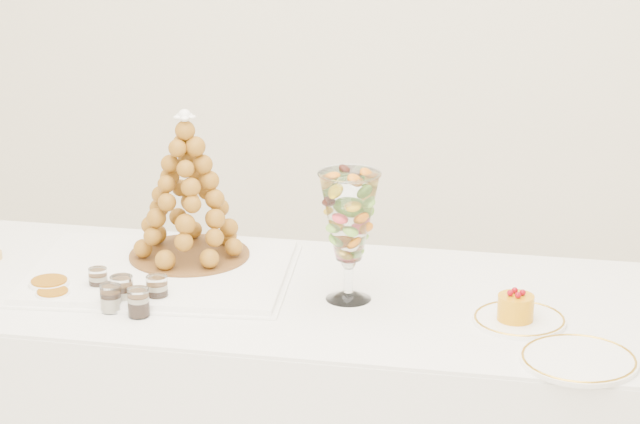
# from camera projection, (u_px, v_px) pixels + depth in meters

# --- Properties ---
(buffet_table) EXTENTS (1.90, 0.76, 0.72)m
(buffet_table) POSITION_uv_depth(u_px,v_px,m) (290.00, 421.00, 3.23)
(buffet_table) COLOR white
(buffet_table) RESTS_ON ground
(lace_tray) EXTENTS (0.69, 0.54, 0.02)m
(lace_tray) POSITION_uv_depth(u_px,v_px,m) (160.00, 272.00, 3.21)
(lace_tray) COLOR white
(lace_tray) RESTS_ON buffet_table
(macaron_vase) EXTENTS (0.15, 0.15, 0.32)m
(macaron_vase) POSITION_uv_depth(u_px,v_px,m) (349.00, 218.00, 3.00)
(macaron_vase) COLOR white
(macaron_vase) RESTS_ON buffet_table
(cake_plate) EXTENTS (0.22, 0.22, 0.01)m
(cake_plate) POSITION_uv_depth(u_px,v_px,m) (519.00, 320.00, 2.93)
(cake_plate) COLOR white
(cake_plate) RESTS_ON buffet_table
(spare_plate) EXTENTS (0.26, 0.26, 0.01)m
(spare_plate) POSITION_uv_depth(u_px,v_px,m) (579.00, 360.00, 2.72)
(spare_plate) COLOR white
(spare_plate) RESTS_ON buffet_table
(verrine_a) EXTENTS (0.05, 0.05, 0.06)m
(verrine_a) POSITION_uv_depth(u_px,v_px,m) (98.00, 281.00, 3.10)
(verrine_a) COLOR white
(verrine_a) RESTS_ON buffet_table
(verrine_b) EXTENTS (0.06, 0.06, 0.08)m
(verrine_b) POSITION_uv_depth(u_px,v_px,m) (122.00, 291.00, 3.01)
(verrine_b) COLOR white
(verrine_b) RESTS_ON buffet_table
(verrine_c) EXTENTS (0.06, 0.06, 0.07)m
(verrine_c) POSITION_uv_depth(u_px,v_px,m) (157.00, 290.00, 3.03)
(verrine_c) COLOR white
(verrine_c) RESTS_ON buffet_table
(verrine_d) EXTENTS (0.06, 0.06, 0.07)m
(verrine_d) POSITION_uv_depth(u_px,v_px,m) (111.00, 298.00, 2.98)
(verrine_d) COLOR white
(verrine_d) RESTS_ON buffet_table
(verrine_e) EXTENTS (0.05, 0.05, 0.07)m
(verrine_e) POSITION_uv_depth(u_px,v_px,m) (139.00, 303.00, 2.96)
(verrine_e) COLOR white
(verrine_e) RESTS_ON buffet_table
(ramekin_back) EXTENTS (0.10, 0.10, 0.03)m
(ramekin_back) POSITION_uv_depth(u_px,v_px,m) (50.00, 287.00, 3.10)
(ramekin_back) COLOR white
(ramekin_back) RESTS_ON buffet_table
(ramekin_front) EXTENTS (0.09, 0.09, 0.03)m
(ramekin_front) POSITION_uv_depth(u_px,v_px,m) (53.00, 297.00, 3.04)
(ramekin_front) COLOR white
(ramekin_front) RESTS_ON buffet_table
(croquembouche) EXTENTS (0.32, 0.32, 0.40)m
(croquembouche) POSITION_uv_depth(u_px,v_px,m) (187.00, 186.00, 3.23)
(croquembouche) COLOR brown
(croquembouche) RESTS_ON lace_tray
(mousse_cake) EXTENTS (0.09, 0.09, 0.07)m
(mousse_cake) POSITION_uv_depth(u_px,v_px,m) (516.00, 307.00, 2.91)
(mousse_cake) COLOR orange
(mousse_cake) RESTS_ON cake_plate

